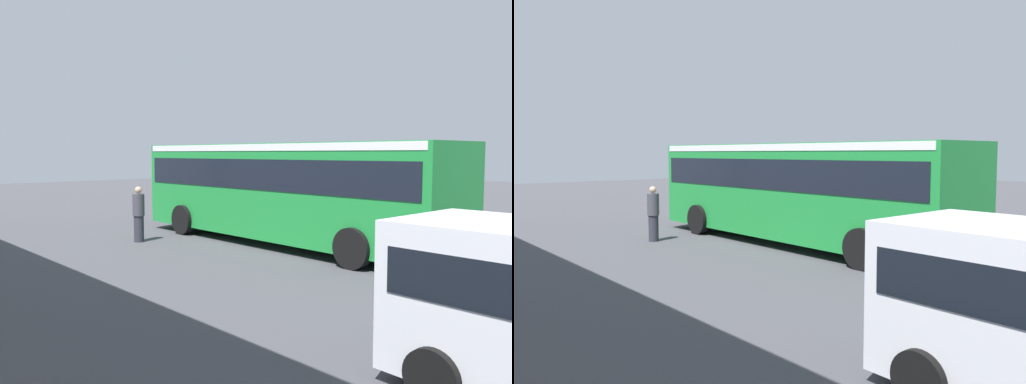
# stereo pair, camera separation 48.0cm
# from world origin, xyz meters

# --- Properties ---
(ground) EXTENTS (80.00, 80.00, 0.00)m
(ground) POSITION_xyz_m (0.00, 0.00, 0.00)
(ground) COLOR #424247
(city_bus) EXTENTS (11.54, 2.85, 3.15)m
(city_bus) POSITION_xyz_m (0.58, 1.17, 1.88)
(city_bus) COLOR #1E8C38
(city_bus) RESTS_ON ground
(pedestrian) EXTENTS (0.38, 0.38, 1.79)m
(pedestrian) POSITION_xyz_m (3.95, 4.37, 0.89)
(pedestrian) COLOR #2D2D38
(pedestrian) RESTS_ON ground
(lane_dash_left) EXTENTS (2.00, 0.20, 0.01)m
(lane_dash_left) POSITION_xyz_m (-2.00, -2.13, 0.00)
(lane_dash_left) COLOR silver
(lane_dash_left) RESTS_ON ground
(lane_dash_centre) EXTENTS (2.00, 0.20, 0.01)m
(lane_dash_centre) POSITION_xyz_m (2.00, -2.13, 0.00)
(lane_dash_centre) COLOR silver
(lane_dash_centre) RESTS_ON ground
(lane_dash_right) EXTENTS (2.00, 0.20, 0.01)m
(lane_dash_right) POSITION_xyz_m (6.00, -2.13, 0.00)
(lane_dash_right) COLOR silver
(lane_dash_right) RESTS_ON ground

